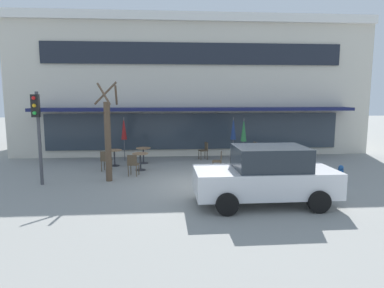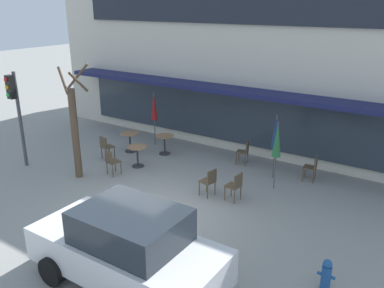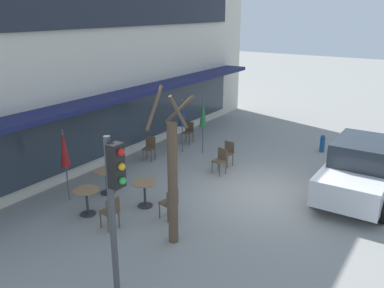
% 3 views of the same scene
% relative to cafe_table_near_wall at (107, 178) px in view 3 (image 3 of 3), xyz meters
% --- Properties ---
extents(ground_plane, '(80.00, 80.00, 0.00)m').
position_rel_cafe_table_near_wall_xyz_m(ground_plane, '(2.62, -4.20, -0.52)').
color(ground_plane, gray).
extents(building_facade, '(19.46, 9.10, 7.50)m').
position_rel_cafe_table_near_wall_xyz_m(building_facade, '(2.62, 5.77, 3.23)').
color(building_facade, beige).
rests_on(building_facade, ground).
extents(cafe_table_near_wall, '(0.70, 0.70, 0.76)m').
position_rel_cafe_table_near_wall_xyz_m(cafe_table_near_wall, '(0.00, 0.00, 0.00)').
color(cafe_table_near_wall, '#333338').
rests_on(cafe_table_near_wall, ground).
extents(cafe_table_streetside, '(0.70, 0.70, 0.76)m').
position_rel_cafe_table_near_wall_xyz_m(cafe_table_streetside, '(-1.31, -0.53, 0.00)').
color(cafe_table_streetside, '#333338').
rests_on(cafe_table_streetside, ground).
extents(cafe_table_by_tree, '(0.70, 0.70, 0.76)m').
position_rel_cafe_table_near_wall_xyz_m(cafe_table_by_tree, '(-0.04, -1.55, 0.00)').
color(cafe_table_by_tree, '#333338').
rests_on(cafe_table_by_tree, ground).
extents(patio_umbrella_green_folded, '(0.28, 0.28, 2.20)m').
position_rel_cafe_table_near_wall_xyz_m(patio_umbrella_green_folded, '(-0.97, 0.62, 1.11)').
color(patio_umbrella_green_folded, '#4C4C51').
rests_on(patio_umbrella_green_folded, ground).
extents(patio_umbrella_cream_folded, '(0.28, 0.28, 2.20)m').
position_rel_cafe_table_near_wall_xyz_m(patio_umbrella_cream_folded, '(4.76, -0.54, 1.11)').
color(patio_umbrella_cream_folded, '#4C4C51').
rests_on(patio_umbrella_cream_folded, ground).
extents(patio_umbrella_corner_open, '(0.28, 0.28, 2.20)m').
position_rel_cafe_table_near_wall_xyz_m(patio_umbrella_corner_open, '(4.41, 0.20, 1.11)').
color(patio_umbrella_corner_open, '#4C4C51').
rests_on(patio_umbrella_corner_open, ground).
extents(cafe_chair_0, '(0.48, 0.48, 0.89)m').
position_rel_cafe_table_near_wall_xyz_m(cafe_chair_0, '(3.05, 0.76, 0.01)').
color(cafe_chair_0, brown).
rests_on(cafe_chair_0, ground).
extents(cafe_chair_1, '(0.47, 0.47, 0.89)m').
position_rel_cafe_table_near_wall_xyz_m(cafe_chair_1, '(-0.27, -2.61, 0.01)').
color(cafe_chair_1, brown).
rests_on(cafe_chair_1, ground).
extents(cafe_chair_2, '(0.44, 0.44, 0.89)m').
position_rel_cafe_table_near_wall_xyz_m(cafe_chair_2, '(4.13, -1.99, 0.01)').
color(cafe_chair_2, brown).
rests_on(cafe_chair_2, ground).
extents(cafe_chair_3, '(0.47, 0.47, 0.89)m').
position_rel_cafe_table_near_wall_xyz_m(cafe_chair_3, '(-1.51, -1.64, 0.01)').
color(cafe_chair_3, brown).
rests_on(cafe_chair_3, ground).
extents(cafe_chair_4, '(0.46, 0.46, 0.89)m').
position_rel_cafe_table_near_wall_xyz_m(cafe_chair_4, '(3.33, -2.15, 0.01)').
color(cafe_chair_4, brown).
rests_on(cafe_chair_4, ground).
extents(cafe_chair_5, '(0.45, 0.45, 0.89)m').
position_rel_cafe_table_near_wall_xyz_m(cafe_chair_5, '(5.56, 0.68, 0.01)').
color(cafe_chair_5, brown).
rests_on(cafe_chair_5, ground).
extents(parked_sedan, '(4.21, 2.03, 1.76)m').
position_rel_cafe_table_near_wall_xyz_m(parked_sedan, '(4.06, -6.55, 0.36)').
color(parked_sedan, silver).
rests_on(parked_sedan, ground).
extents(street_tree, '(0.97, 0.90, 3.79)m').
position_rel_cafe_table_near_wall_xyz_m(street_tree, '(-1.11, -3.32, 1.18)').
color(street_tree, brown).
rests_on(street_tree, ground).
extents(traffic_light_pole, '(0.26, 0.44, 3.40)m').
position_rel_cafe_table_near_wall_xyz_m(traffic_light_pole, '(-3.49, -3.80, 1.78)').
color(traffic_light_pole, '#47474C').
rests_on(traffic_light_pole, ground).
extents(fire_hydrant, '(0.36, 0.20, 0.71)m').
position_rel_cafe_table_near_wall_xyz_m(fire_hydrant, '(7.54, -4.45, -0.16)').
color(fire_hydrant, '#1E4C8C').
rests_on(fire_hydrant, ground).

